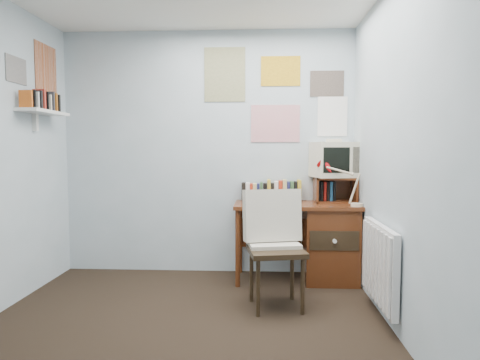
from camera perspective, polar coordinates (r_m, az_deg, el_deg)
The scene contains 13 objects.
ground at distance 3.03m, azimuth -8.65°, elevation -21.10°, with size 3.50×3.50×0.00m, color black.
back_wall at distance 4.47m, azimuth -4.32°, elevation 3.64°, with size 3.00×0.02×2.50m, color silver.
right_wall at distance 2.84m, azimuth 22.23°, elevation 3.05°, with size 0.02×3.50×2.50m, color silver.
desk at distance 4.30m, azimuth 11.11°, elevation -7.80°, with size 1.20×0.55×0.76m.
desk_chair at distance 3.51m, azimuth 4.84°, elevation -9.46°, with size 0.48×0.45×0.93m, color black.
desk_lamp at distance 4.08m, azimuth 15.34°, elevation -0.67°, with size 0.28×0.24×0.39m, color red.
tv_riser at distance 4.35m, azimuth 12.53°, elevation -1.27°, with size 0.40×0.30×0.25m, color #5B2C14.
crt_tv at distance 4.35m, azimuth 12.41°, elevation 2.88°, with size 0.40×0.37×0.38m, color beige.
book_row at distance 4.36m, azimuth 4.19°, elevation -1.37°, with size 0.60×0.14×0.22m, color #5B2C14.
radiator at distance 3.46m, azimuth 18.15°, elevation -10.59°, with size 0.09×0.80×0.60m, color white.
wall_shelf at distance 4.27m, azimuth -24.70°, elevation 8.22°, with size 0.20×0.62×0.24m, color white.
posters_back at distance 4.46m, azimuth 4.76°, elevation 11.36°, with size 1.20×0.01×0.90m, color white.
posters_left at distance 4.36m, azimuth -25.98°, elevation 13.12°, with size 0.01×0.70×0.60m, color white.
Camera 1 is at (0.56, -2.68, 1.29)m, focal length 32.00 mm.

